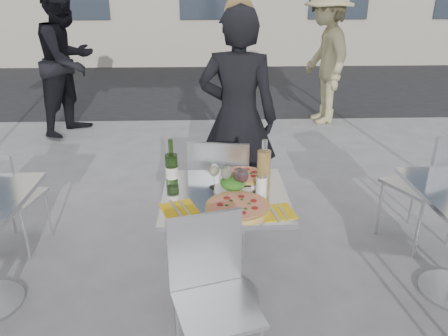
{
  "coord_description": "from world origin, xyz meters",
  "views": [
    {
      "loc": [
        -0.09,
        -2.25,
        1.87
      ],
      "look_at": [
        0.0,
        0.15,
        0.85
      ],
      "focal_mm": 35.0,
      "sensor_mm": 36.0,
      "label": 1
    }
  ],
  "objects_px": {
    "side_chair_lfar": "(4,193)",
    "napkin_right": "(277,212)",
    "woman_diner": "(238,118)",
    "pedestrian_a": "(68,61)",
    "napkin_left": "(179,208)",
    "wineglass_red_b": "(239,176)",
    "chair_near": "(211,285)",
    "pedestrian_b": "(325,57)",
    "pizza_near": "(238,206)",
    "wineglass_white_b": "(226,173)",
    "wineglass_white_a": "(214,170)",
    "wineglass_red_a": "(243,177)",
    "side_chair_rfar": "(434,179)",
    "pizza_far": "(243,176)",
    "salad_plate": "(233,184)",
    "chair_far": "(220,187)",
    "wine_bottle": "(172,168)",
    "main_table": "(225,226)",
    "carafe": "(264,167)",
    "sugar_shaker": "(261,183)"
  },
  "relations": [
    {
      "from": "side_chair_lfar",
      "to": "napkin_right",
      "type": "xyz_separation_m",
      "value": [
        1.83,
        -0.83,
        0.27
      ]
    },
    {
      "from": "woman_diner",
      "to": "pedestrian_a",
      "type": "bearing_deg",
      "value": -37.2
    },
    {
      "from": "wineglass_white_a",
      "to": "wineglass_red_a",
      "type": "height_order",
      "value": "same"
    },
    {
      "from": "chair_far",
      "to": "salad_plate",
      "type": "distance_m",
      "value": 0.55
    },
    {
      "from": "pizza_near",
      "to": "napkin_right",
      "type": "distance_m",
      "value": 0.21
    },
    {
      "from": "wine_bottle",
      "to": "wineglass_white_b",
      "type": "height_order",
      "value": "wine_bottle"
    },
    {
      "from": "sugar_shaker",
      "to": "pizza_far",
      "type": "bearing_deg",
      "value": 116.62
    },
    {
      "from": "pizza_far",
      "to": "wineglass_white_a",
      "type": "height_order",
      "value": "wineglass_white_a"
    },
    {
      "from": "side_chair_lfar",
      "to": "pizza_far",
      "type": "distance_m",
      "value": 1.75
    },
    {
      "from": "wine_bottle",
      "to": "wineglass_red_b",
      "type": "height_order",
      "value": "wine_bottle"
    },
    {
      "from": "chair_far",
      "to": "pedestrian_a",
      "type": "height_order",
      "value": "pedestrian_a"
    },
    {
      "from": "side_chair_lfar",
      "to": "napkin_right",
      "type": "height_order",
      "value": "side_chair_lfar"
    },
    {
      "from": "pedestrian_b",
      "to": "side_chair_lfar",
      "type": "bearing_deg",
      "value": -47.46
    },
    {
      "from": "pizza_far",
      "to": "napkin_right",
      "type": "xyz_separation_m",
      "value": [
        0.14,
        -0.44,
        -0.01
      ]
    },
    {
      "from": "pedestrian_a",
      "to": "wine_bottle",
      "type": "xyz_separation_m",
      "value": [
        1.57,
        -3.4,
        -0.09
      ]
    },
    {
      "from": "chair_near",
      "to": "pedestrian_b",
      "type": "xyz_separation_m",
      "value": [
        1.64,
        4.39,
        0.43
      ]
    },
    {
      "from": "wine_bottle",
      "to": "napkin_right",
      "type": "bearing_deg",
      "value": -31.57
    },
    {
      "from": "salad_plate",
      "to": "chair_far",
      "type": "bearing_deg",
      "value": 97.35
    },
    {
      "from": "pedestrian_a",
      "to": "pizza_near",
      "type": "height_order",
      "value": "pedestrian_a"
    },
    {
      "from": "wineglass_white_a",
      "to": "napkin_left",
      "type": "height_order",
      "value": "wineglass_white_a"
    },
    {
      "from": "sugar_shaker",
      "to": "wineglass_white_b",
      "type": "relative_size",
      "value": 0.68
    },
    {
      "from": "pizza_far",
      "to": "carafe",
      "type": "bearing_deg",
      "value": -42.96
    },
    {
      "from": "wineglass_red_b",
      "to": "woman_diner",
      "type": "bearing_deg",
      "value": 86.57
    },
    {
      "from": "main_table",
      "to": "carafe",
      "type": "distance_m",
      "value": 0.42
    },
    {
      "from": "chair_near",
      "to": "wineglass_red_b",
      "type": "height_order",
      "value": "wineglass_red_b"
    },
    {
      "from": "pizza_near",
      "to": "pedestrian_a",
      "type": "bearing_deg",
      "value": 117.75
    },
    {
      "from": "wine_bottle",
      "to": "wineglass_red_b",
      "type": "distance_m",
      "value": 0.41
    },
    {
      "from": "side_chair_lfar",
      "to": "wineglass_red_a",
      "type": "relative_size",
      "value": 5.23
    },
    {
      "from": "napkin_left",
      "to": "wine_bottle",
      "type": "bearing_deg",
      "value": 79.71
    },
    {
      "from": "napkin_right",
      "to": "wine_bottle",
      "type": "bearing_deg",
      "value": 138.64
    },
    {
      "from": "pizza_near",
      "to": "salad_plate",
      "type": "distance_m",
      "value": 0.23
    },
    {
      "from": "woman_diner",
      "to": "pizza_far",
      "type": "height_order",
      "value": "woman_diner"
    },
    {
      "from": "side_chair_rfar",
      "to": "pizza_far",
      "type": "xyz_separation_m",
      "value": [
        -1.42,
        -0.35,
        0.2
      ]
    },
    {
      "from": "pizza_near",
      "to": "wineglass_white_b",
      "type": "relative_size",
      "value": 2.23
    },
    {
      "from": "napkin_right",
      "to": "wineglass_red_a",
      "type": "bearing_deg",
      "value": 115.91
    },
    {
      "from": "side_chair_rfar",
      "to": "wineglass_red_a",
      "type": "xyz_separation_m",
      "value": [
        -1.44,
        -0.56,
        0.29
      ]
    },
    {
      "from": "napkin_left",
      "to": "pedestrian_a",
      "type": "bearing_deg",
      "value": 93.0
    },
    {
      "from": "main_table",
      "to": "chair_far",
      "type": "height_order",
      "value": "chair_far"
    },
    {
      "from": "side_chair_rfar",
      "to": "woman_diner",
      "type": "relative_size",
      "value": 0.55
    },
    {
      "from": "chair_near",
      "to": "main_table",
      "type": "bearing_deg",
      "value": 63.85
    },
    {
      "from": "pizza_near",
      "to": "wine_bottle",
      "type": "bearing_deg",
      "value": 141.47
    },
    {
      "from": "napkin_left",
      "to": "wineglass_red_b",
      "type": "bearing_deg",
      "value": 7.6
    },
    {
      "from": "pedestrian_b",
      "to": "pizza_near",
      "type": "distance_m",
      "value": 4.33
    },
    {
      "from": "chair_near",
      "to": "side_chair_rfar",
      "type": "distance_m",
      "value": 1.95
    },
    {
      "from": "wineglass_red_a",
      "to": "napkin_right",
      "type": "distance_m",
      "value": 0.3
    },
    {
      "from": "side_chair_lfar",
      "to": "wineglass_red_b",
      "type": "distance_m",
      "value": 1.78
    },
    {
      "from": "side_chair_lfar",
      "to": "wine_bottle",
      "type": "height_order",
      "value": "wine_bottle"
    },
    {
      "from": "pedestrian_b",
      "to": "pizza_far",
      "type": "distance_m",
      "value": 3.95
    },
    {
      "from": "pizza_near",
      "to": "napkin_left",
      "type": "height_order",
      "value": "pizza_near"
    },
    {
      "from": "pizza_far",
      "to": "napkin_left",
      "type": "distance_m",
      "value": 0.54
    }
  ]
}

